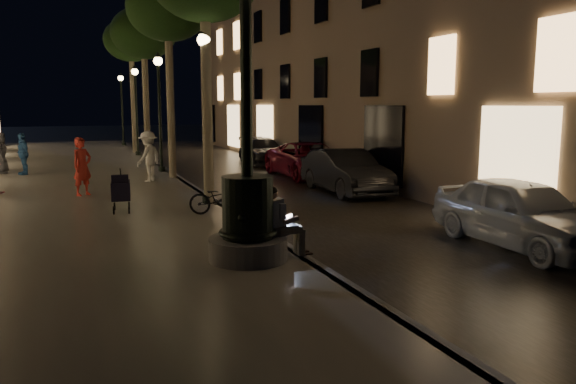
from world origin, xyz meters
name	(u,v)px	position (x,y,z in m)	size (l,w,h in m)	color
ground	(174,179)	(0.00, 15.00, 0.00)	(120.00, 120.00, 0.00)	black
cobble_lane	(246,175)	(3.00, 15.00, 0.01)	(6.00, 45.00, 0.02)	black
promenade	(66,181)	(-4.00, 15.00, 0.10)	(8.00, 45.00, 0.20)	slate
curb_strip	(174,176)	(0.00, 15.00, 0.10)	(0.25, 45.00, 0.20)	#59595B
building_right	(362,10)	(10.00, 18.00, 7.50)	(8.00, 36.00, 15.00)	#816B51
fountain_lamppost	(248,204)	(-1.00, 2.00, 1.21)	(1.40, 1.40, 5.21)	#59595B
seated_man_laptop	(280,219)	(-0.39, 2.00, 0.89)	(0.93, 0.31, 1.30)	gray
tree_second	(168,10)	(-0.20, 14.00, 6.33)	(3.00, 3.00, 7.40)	#6B604C
tree_third	(143,34)	(-0.30, 20.00, 6.14)	(3.00, 3.00, 7.20)	#6B604C
tree_far	(131,41)	(-0.22, 26.00, 6.43)	(3.00, 3.00, 7.50)	#6B604C
lamp_curb_a	(205,93)	(-0.30, 8.00, 3.24)	(0.36, 0.36, 4.81)	black
lamp_curb_b	(159,97)	(-0.30, 16.00, 3.24)	(0.36, 0.36, 4.81)	black
lamp_curb_c	(136,99)	(-0.30, 24.00, 3.24)	(0.36, 0.36, 4.81)	black
lamp_curb_d	(122,100)	(-0.30, 32.00, 3.24)	(0.36, 0.36, 4.81)	black
stroller	(121,191)	(-2.68, 7.45, 0.75)	(0.54, 1.10, 1.11)	black
car_front	(521,213)	(4.74, 1.50, 0.73)	(1.72, 4.28, 1.46)	#B7BCC0
car_second	(345,172)	(4.66, 9.22, 0.73)	(1.54, 4.42, 1.46)	black
car_third	(309,160)	(5.20, 13.42, 0.71)	(2.35, 5.10, 1.42)	maroon
car_rear	(263,151)	(5.20, 19.19, 0.64)	(1.79, 4.40, 1.28)	#2B2B30
pedestrian_red	(82,166)	(-3.50, 10.67, 1.08)	(0.64, 0.42, 1.76)	red
pedestrian_white	(149,156)	(-1.20, 13.10, 1.10)	(1.16, 0.67, 1.80)	silver
pedestrian_blue	(23,154)	(-5.51, 16.90, 1.02)	(0.96, 0.40, 1.65)	#244D84
pedestrian_dark	(1,153)	(-6.37, 17.76, 1.02)	(0.80, 0.52, 1.64)	#37373C
bicycle	(220,198)	(-0.40, 6.17, 0.61)	(0.55, 1.58, 0.83)	black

